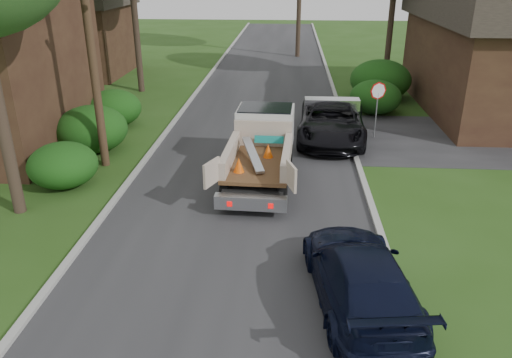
{
  "coord_description": "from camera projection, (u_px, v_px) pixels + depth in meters",
  "views": [
    {
      "loc": [
        1.43,
        -12.27,
        7.03
      ],
      "look_at": [
        0.51,
        1.24,
        1.2
      ],
      "focal_mm": 35.0,
      "sensor_mm": 36.0,
      "label": 1
    }
  ],
  "objects": [
    {
      "name": "curb_left",
      "position": [
        171.0,
        125.0,
        23.51
      ],
      "size": [
        0.2,
        90.0,
        0.12
      ],
      "primitive_type": "cube",
      "color": "#9E9E99",
      "rests_on": "ground"
    },
    {
      "name": "house_left_far",
      "position": [
        72.0,
        28.0,
        33.91
      ],
      "size": [
        7.56,
        7.56,
        6.0
      ],
      "color": "#372016",
      "rests_on": "ground"
    },
    {
      "name": "hedge_left_c",
      "position": [
        113.0,
        108.0,
        23.36
      ],
      "size": [
        2.6,
        2.6,
        1.7
      ],
      "primitive_type": "ellipsoid",
      "color": "#12400E",
      "rests_on": "ground"
    },
    {
      "name": "hedge_right_a",
      "position": [
        376.0,
        97.0,
        25.33
      ],
      "size": [
        2.6,
        2.6,
        1.7
      ],
      "primitive_type": "ellipsoid",
      "color": "#12400E",
      "rests_on": "ground"
    },
    {
      "name": "ground",
      "position": [
        235.0,
        235.0,
        14.11
      ],
      "size": [
        120.0,
        120.0,
        0.0
      ],
      "primitive_type": "plane",
      "color": "#244614",
      "rests_on": "ground"
    },
    {
      "name": "hedge_left_a",
      "position": [
        63.0,
        165.0,
        16.94
      ],
      "size": [
        2.34,
        2.34,
        1.53
      ],
      "primitive_type": "ellipsoid",
      "color": "#12400E",
      "rests_on": "ground"
    },
    {
      "name": "black_pickup",
      "position": [
        332.0,
        121.0,
        21.54
      ],
      "size": [
        3.19,
        6.18,
        1.67
      ],
      "primitive_type": "imported",
      "rotation": [
        0.0,
        0.0,
        -0.07
      ],
      "color": "black",
      "rests_on": "ground"
    },
    {
      "name": "hedge_right_b",
      "position": [
        380.0,
        80.0,
        27.93
      ],
      "size": [
        3.38,
        3.38,
        2.21
      ],
      "primitive_type": "ellipsoid",
      "color": "#12400E",
      "rests_on": "ground"
    },
    {
      "name": "curb_right",
      "position": [
        346.0,
        129.0,
        23.0
      ],
      "size": [
        0.2,
        90.0,
        0.12
      ],
      "primitive_type": "cube",
      "color": "#9E9E99",
      "rests_on": "ground"
    },
    {
      "name": "road",
      "position": [
        258.0,
        128.0,
        23.27
      ],
      "size": [
        8.0,
        90.0,
        0.02
      ],
      "primitive_type": "cube",
      "color": "#28282B",
      "rests_on": "ground"
    },
    {
      "name": "flatbed_truck",
      "position": [
        263.0,
        142.0,
        17.85
      ],
      "size": [
        2.71,
        5.88,
        2.19
      ],
      "rotation": [
        0.0,
        0.0,
        -0.04
      ],
      "color": "black",
      "rests_on": "ground"
    },
    {
      "name": "navy_suv",
      "position": [
        360.0,
        276.0,
        10.99
      ],
      "size": [
        2.61,
        5.13,
        1.43
      ],
      "primitive_type": "imported",
      "rotation": [
        0.0,
        0.0,
        3.27
      ],
      "color": "black",
      "rests_on": "ground"
    },
    {
      "name": "hedge_left_b",
      "position": [
        92.0,
        129.0,
        20.1
      ],
      "size": [
        2.86,
        2.86,
        1.87
      ],
      "primitive_type": "ellipsoid",
      "color": "#12400E",
      "rests_on": "ground"
    },
    {
      "name": "utility_pole",
      "position": [
        88.0,
        24.0,
        16.97
      ],
      "size": [
        2.42,
        1.25,
        10.0
      ],
      "color": "#382619",
      "rests_on": "ground"
    },
    {
      "name": "stop_sign",
      "position": [
        378.0,
        98.0,
        21.33
      ],
      "size": [
        0.71,
        0.32,
        2.48
      ],
      "color": "slate",
      "rests_on": "ground"
    }
  ]
}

